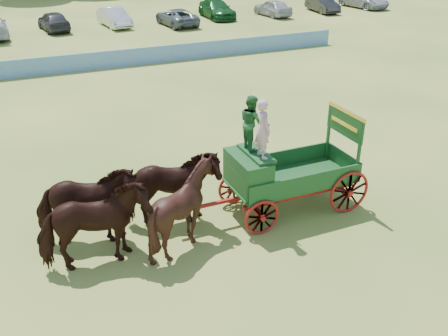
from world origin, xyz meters
TOP-DOWN VIEW (x-y plane):
  - ground at (0.00, 0.00)m, footprint 160.00×160.00m
  - horse_lead_left at (-8.15, -1.16)m, footprint 2.87×1.38m
  - horse_lead_right at (-8.15, -0.06)m, footprint 3.06×1.97m
  - horse_wheel_left at (-5.75, -1.16)m, footprint 2.49×2.30m
  - horse_wheel_right at (-5.75, -0.06)m, footprint 3.03×1.83m
  - farm_dray at (-2.81, -0.59)m, footprint 5.99×2.00m
  - sponsor_banner at (-1.00, 18.00)m, footprint 26.00×0.08m
  - parked_cars at (-0.01, 30.35)m, footprint 53.51×7.24m

SIDE VIEW (x-z plane):
  - ground at x=0.00m, z-range 0.00..0.00m
  - sponsor_banner at x=-1.00m, z-range 0.00..1.05m
  - parked_cars at x=-0.01m, z-range -0.06..1.59m
  - horse_lead_left at x=-8.15m, z-range 0.00..2.38m
  - horse_lead_right at x=-8.15m, z-range 0.00..2.38m
  - horse_wheel_right at x=-5.75m, z-range 0.00..2.38m
  - horse_wheel_left at x=-5.75m, z-range 0.00..2.39m
  - farm_dray at x=-2.81m, z-range -0.24..3.62m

